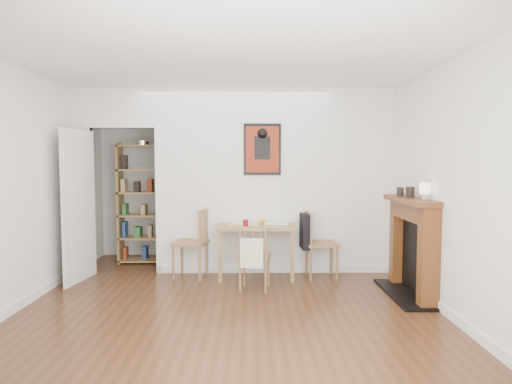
{
  "coord_description": "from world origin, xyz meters",
  "views": [
    {
      "loc": [
        0.24,
        -5.05,
        1.6
      ],
      "look_at": [
        0.3,
        0.6,
        1.2
      ],
      "focal_mm": 32.0,
      "sensor_mm": 36.0,
      "label": 1
    }
  ],
  "objects_px": {
    "chair_right": "(320,243)",
    "chair_front": "(254,257)",
    "chair_left": "(190,243)",
    "fireplace": "(413,244)",
    "bookshelf": "(144,204)",
    "orange_fruit": "(263,221)",
    "ceramic_jar_b": "(400,192)",
    "dining_table": "(256,231)",
    "ceramic_jar_a": "(410,192)",
    "red_glass": "(246,223)",
    "mantel_lamp": "(425,189)",
    "notebook": "(277,223)"
  },
  "relations": [
    {
      "from": "chair_right",
      "to": "chair_front",
      "type": "xyz_separation_m",
      "value": [
        -0.9,
        -0.57,
        -0.06
      ]
    },
    {
      "from": "chair_left",
      "to": "fireplace",
      "type": "relative_size",
      "value": 0.75
    },
    {
      "from": "bookshelf",
      "to": "fireplace",
      "type": "height_order",
      "value": "bookshelf"
    },
    {
      "from": "bookshelf",
      "to": "orange_fruit",
      "type": "xyz_separation_m",
      "value": [
        1.83,
        -0.86,
        -0.16
      ]
    },
    {
      "from": "chair_left",
      "to": "ceramic_jar_b",
      "type": "distance_m",
      "value": 2.82
    },
    {
      "from": "chair_right",
      "to": "dining_table",
      "type": "bearing_deg",
      "value": 178.39
    },
    {
      "from": "orange_fruit",
      "to": "ceramic_jar_b",
      "type": "distance_m",
      "value": 1.85
    },
    {
      "from": "ceramic_jar_b",
      "to": "chair_right",
      "type": "bearing_deg",
      "value": 147.07
    },
    {
      "from": "orange_fruit",
      "to": "dining_table",
      "type": "bearing_deg",
      "value": -147.04
    },
    {
      "from": "orange_fruit",
      "to": "bookshelf",
      "type": "bearing_deg",
      "value": 154.81
    },
    {
      "from": "chair_right",
      "to": "ceramic_jar_a",
      "type": "height_order",
      "value": "ceramic_jar_a"
    },
    {
      "from": "dining_table",
      "to": "ceramic_jar_b",
      "type": "height_order",
      "value": "ceramic_jar_b"
    },
    {
      "from": "chair_right",
      "to": "red_glass",
      "type": "bearing_deg",
      "value": -173.64
    },
    {
      "from": "chair_front",
      "to": "mantel_lamp",
      "type": "relative_size",
      "value": 4.14
    },
    {
      "from": "ceramic_jar_a",
      "to": "dining_table",
      "type": "bearing_deg",
      "value": 156.91
    },
    {
      "from": "red_glass",
      "to": "mantel_lamp",
      "type": "height_order",
      "value": "mantel_lamp"
    },
    {
      "from": "dining_table",
      "to": "ceramic_jar_a",
      "type": "height_order",
      "value": "ceramic_jar_a"
    },
    {
      "from": "orange_fruit",
      "to": "ceramic_jar_b",
      "type": "relative_size",
      "value": 0.71
    },
    {
      "from": "chair_right",
      "to": "mantel_lamp",
      "type": "height_order",
      "value": "mantel_lamp"
    },
    {
      "from": "fireplace",
      "to": "red_glass",
      "type": "distance_m",
      "value": 2.12
    },
    {
      "from": "bookshelf",
      "to": "notebook",
      "type": "distance_m",
      "value": 2.2
    },
    {
      "from": "chair_right",
      "to": "orange_fruit",
      "type": "relative_size",
      "value": 11.82
    },
    {
      "from": "fireplace",
      "to": "orange_fruit",
      "type": "height_order",
      "value": "fireplace"
    },
    {
      "from": "bookshelf",
      "to": "red_glass",
      "type": "xyz_separation_m",
      "value": [
        1.59,
        -1.06,
        -0.15
      ]
    },
    {
      "from": "dining_table",
      "to": "notebook",
      "type": "relative_size",
      "value": 3.24
    },
    {
      "from": "chair_front",
      "to": "mantel_lamp",
      "type": "distance_m",
      "value": 2.15
    },
    {
      "from": "red_glass",
      "to": "orange_fruit",
      "type": "relative_size",
      "value": 1.2
    },
    {
      "from": "ceramic_jar_a",
      "to": "red_glass",
      "type": "bearing_deg",
      "value": 161.96
    },
    {
      "from": "bookshelf",
      "to": "ceramic_jar_b",
      "type": "relative_size",
      "value": 17.11
    },
    {
      "from": "dining_table",
      "to": "chair_right",
      "type": "relative_size",
      "value": 1.17
    },
    {
      "from": "notebook",
      "to": "orange_fruit",
      "type": "bearing_deg",
      "value": -174.45
    },
    {
      "from": "bookshelf",
      "to": "ceramic_jar_b",
      "type": "xyz_separation_m",
      "value": [
        3.5,
        -1.53,
        0.3
      ]
    },
    {
      "from": "mantel_lamp",
      "to": "ceramic_jar_b",
      "type": "relative_size",
      "value": 1.78
    },
    {
      "from": "fireplace",
      "to": "dining_table",
      "type": "bearing_deg",
      "value": 155.3
    },
    {
      "from": "chair_right",
      "to": "chair_left",
      "type": "bearing_deg",
      "value": 179.21
    },
    {
      "from": "chair_left",
      "to": "red_glass",
      "type": "height_order",
      "value": "chair_left"
    },
    {
      "from": "dining_table",
      "to": "bookshelf",
      "type": "relative_size",
      "value": 0.57
    },
    {
      "from": "ceramic_jar_a",
      "to": "bookshelf",
      "type": "bearing_deg",
      "value": 154.45
    },
    {
      "from": "chair_right",
      "to": "chair_front",
      "type": "height_order",
      "value": "chair_right"
    },
    {
      "from": "dining_table",
      "to": "ceramic_jar_b",
      "type": "xyz_separation_m",
      "value": [
        1.76,
        -0.6,
        0.58
      ]
    },
    {
      "from": "chair_right",
      "to": "bookshelf",
      "type": "xyz_separation_m",
      "value": [
        -2.6,
        0.95,
        0.45
      ]
    },
    {
      "from": "bookshelf",
      "to": "ceramic_jar_b",
      "type": "bearing_deg",
      "value": -23.58
    },
    {
      "from": "chair_front",
      "to": "notebook",
      "type": "relative_size",
      "value": 2.46
    },
    {
      "from": "chair_left",
      "to": "ceramic_jar_b",
      "type": "height_order",
      "value": "ceramic_jar_b"
    },
    {
      "from": "fireplace",
      "to": "orange_fruit",
      "type": "relative_size",
      "value": 16.29
    },
    {
      "from": "bookshelf",
      "to": "mantel_lamp",
      "type": "distance_m",
      "value": 4.17
    },
    {
      "from": "dining_table",
      "to": "notebook",
      "type": "height_order",
      "value": "notebook"
    },
    {
      "from": "ceramic_jar_b",
      "to": "mantel_lamp",
      "type": "bearing_deg",
      "value": -81.67
    },
    {
      "from": "notebook",
      "to": "mantel_lamp",
      "type": "height_order",
      "value": "mantel_lamp"
    },
    {
      "from": "chair_left",
      "to": "ceramic_jar_b",
      "type": "bearing_deg",
      "value": -12.75
    }
  ]
}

